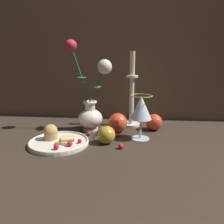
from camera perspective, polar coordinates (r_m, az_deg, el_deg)
ground_plane at (r=0.89m, az=-1.50°, el=-6.46°), size 2.40×2.40×0.00m
vase at (r=0.94m, az=-5.58°, el=2.00°), size 0.19×0.11×0.38m
plate_with_pastries at (r=0.83m, az=-14.03°, el=-7.13°), size 0.22×0.22×0.07m
wine_glass at (r=0.84m, az=7.60°, el=0.76°), size 0.08×0.08×0.17m
candlestick at (r=1.01m, az=5.17°, el=3.82°), size 0.09×0.09×0.35m
apple_beside_vase at (r=0.93m, az=1.49°, el=-2.77°), size 0.08×0.08×0.09m
apple_near_glass at (r=0.97m, az=10.89°, el=-2.61°), size 0.07×0.07×0.08m
apple_at_table_edge at (r=0.81m, az=-1.47°, el=-5.97°), size 0.07×0.07×0.08m
berry_near_plate at (r=0.91m, az=-3.46°, el=-5.43°), size 0.02×0.02×0.02m
berry_front_center at (r=0.90m, az=-6.15°, el=-5.60°), size 0.02×0.02×0.02m
berry_by_glass_stem at (r=0.77m, az=2.30°, el=-8.93°), size 0.02×0.02×0.02m
berry_under_candlestick at (r=0.88m, az=1.39°, el=-6.10°), size 0.02×0.02×0.02m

